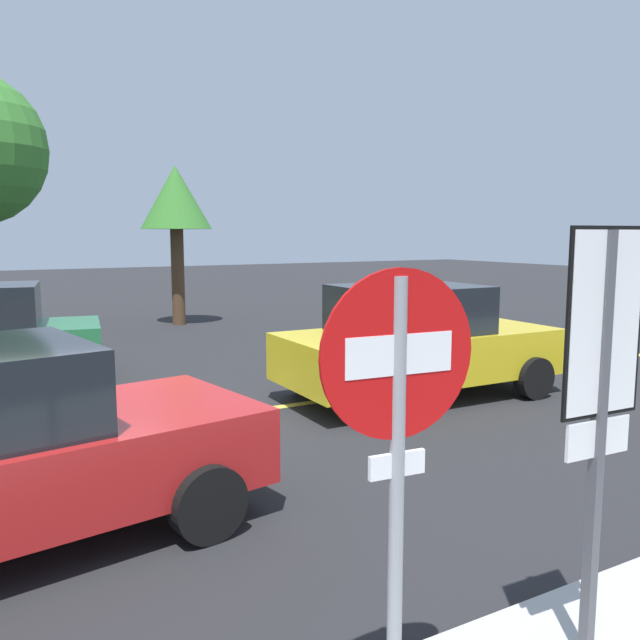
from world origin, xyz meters
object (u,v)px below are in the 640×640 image
(stop_sign, at_px, (397,435))
(speed_limit_sign, at_px, (601,373))
(car_yellow_near_curb, at_px, (416,342))
(tree_left_verge, at_px, (176,201))

(stop_sign, relative_size, speed_limit_sign, 0.93)
(car_yellow_near_curb, distance_m, tree_left_verge, 9.87)
(stop_sign, xyz_separation_m, tree_left_verge, (3.64, 15.02, 1.73))
(speed_limit_sign, xyz_separation_m, car_yellow_near_curb, (3.13, 5.57, -0.91))
(speed_limit_sign, relative_size, tree_left_verge, 0.59)
(car_yellow_near_curb, bearing_deg, speed_limit_sign, -119.29)
(tree_left_verge, bearing_deg, stop_sign, -103.62)
(stop_sign, height_order, tree_left_verge, tree_left_verge)
(stop_sign, distance_m, speed_limit_sign, 1.25)
(stop_sign, relative_size, tree_left_verge, 0.55)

